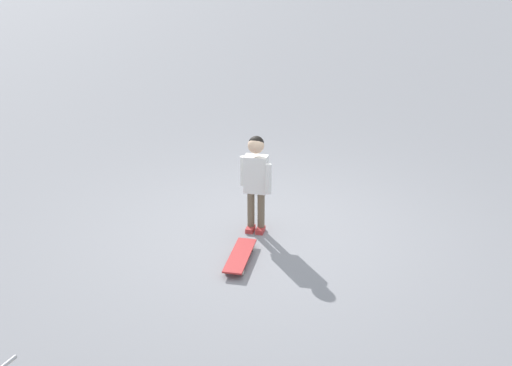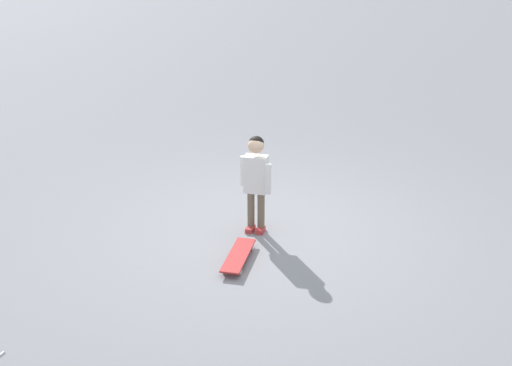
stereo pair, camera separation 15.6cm
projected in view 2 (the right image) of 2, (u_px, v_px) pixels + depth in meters
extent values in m
plane|color=gray|center=(271.00, 233.00, 7.26)|extent=(50.00, 50.00, 0.00)
cylinder|color=brown|center=(261.00, 211.00, 7.22)|extent=(0.08, 0.08, 0.42)
cube|color=#B73333|center=(260.00, 230.00, 7.28)|extent=(0.13, 0.17, 0.05)
cylinder|color=brown|center=(251.00, 209.00, 7.25)|extent=(0.08, 0.08, 0.42)
cube|color=#B73333|center=(250.00, 229.00, 7.30)|extent=(0.13, 0.17, 0.05)
cube|color=white|center=(256.00, 174.00, 7.08)|extent=(0.28, 0.22, 0.40)
cylinder|color=white|center=(268.00, 179.00, 6.95)|extent=(0.06, 0.06, 0.32)
cylinder|color=white|center=(243.00, 171.00, 7.17)|extent=(0.06, 0.06, 0.32)
sphere|color=beige|center=(256.00, 145.00, 6.96)|extent=(0.17, 0.17, 0.17)
sphere|color=black|center=(256.00, 144.00, 6.96)|extent=(0.16, 0.16, 0.16)
cube|color=#B22D2D|center=(238.00, 255.00, 6.68)|extent=(0.46, 0.73, 0.02)
cube|color=#B7B7BC|center=(232.00, 269.00, 6.46)|extent=(0.11, 0.07, 0.02)
cube|color=#B7B7BC|center=(244.00, 245.00, 6.91)|extent=(0.11, 0.07, 0.02)
cylinder|color=beige|center=(240.00, 272.00, 6.45)|extent=(0.05, 0.06, 0.06)
cylinder|color=beige|center=(224.00, 270.00, 6.48)|extent=(0.05, 0.06, 0.06)
cylinder|color=beige|center=(252.00, 248.00, 6.90)|extent=(0.05, 0.06, 0.06)
cylinder|color=beige|center=(237.00, 246.00, 6.93)|extent=(0.05, 0.06, 0.06)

